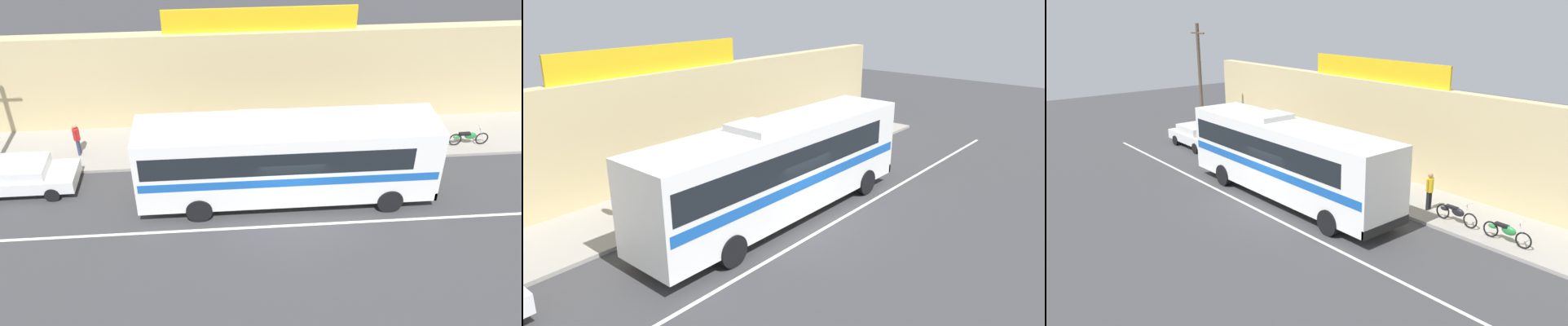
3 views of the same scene
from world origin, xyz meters
TOP-DOWN VIEW (x-y plane):
  - ground_plane at (0.00, 0.00)m, footprint 70.00×70.00m
  - sidewalk_slab at (0.00, 5.20)m, footprint 30.00×3.60m
  - storefront_facade at (0.00, 7.35)m, footprint 30.00×0.70m
  - storefront_billboard at (-0.62, 7.35)m, footprint 8.97×0.12m
  - road_center_stripe at (0.00, -0.80)m, footprint 30.00×0.14m
  - intercity_bus at (-0.13, 1.00)m, footprint 11.91×2.64m
  - parked_car at (-10.99, 2.40)m, footprint 4.41×1.91m
  - utility_pole at (-12.73, 3.80)m, footprint 1.60×0.22m
  - motorcycle_green at (6.67, 4.25)m, footprint 1.89×0.56m
  - motorcycle_black at (8.88, 4.15)m, footprint 1.90×0.56m
  - pedestrian_by_curb at (5.10, 4.61)m, footprint 0.30×0.48m
  - pedestrian_far_left at (-9.13, 4.78)m, footprint 0.30×0.48m
  - pedestrian_far_right at (-4.08, 5.25)m, footprint 0.30×0.48m

SIDE VIEW (x-z plane):
  - ground_plane at x=0.00m, z-range 0.00..0.00m
  - road_center_stripe at x=0.00m, z-range 0.00..0.01m
  - sidewalk_slab at x=0.00m, z-range 0.00..0.14m
  - motorcycle_green at x=6.67m, z-range 0.09..1.04m
  - motorcycle_black at x=8.88m, z-range 0.09..1.04m
  - parked_car at x=-10.99m, z-range 0.05..1.42m
  - pedestrian_far_left at x=-9.13m, z-range 0.26..1.87m
  - pedestrian_by_curb at x=5.10m, z-range 0.27..1.91m
  - pedestrian_far_right at x=-4.08m, z-range 0.28..2.00m
  - intercity_bus at x=-0.13m, z-range 0.17..3.96m
  - storefront_facade at x=0.00m, z-range 0.00..4.80m
  - utility_pole at x=-12.73m, z-range 0.27..7.60m
  - storefront_billboard at x=-0.62m, z-range 4.80..5.90m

